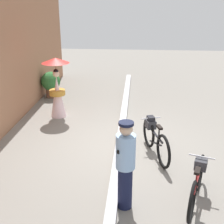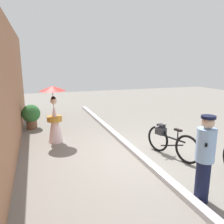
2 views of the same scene
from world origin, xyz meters
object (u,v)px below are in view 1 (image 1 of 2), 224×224
Objects in this scene: bicycle_far_side at (155,138)px; person_with_parasol at (57,87)px; person_officer at (125,164)px; potted_plant_by_door at (51,83)px; bicycle_near_officer at (197,182)px.

person_with_parasol reaches higher than bicycle_far_side.
bicycle_far_side is at bearing -17.35° from person_officer.
potted_plant_by_door reaches higher than bicycle_far_side.
person_officer is 1.71× the size of potted_plant_by_door.
potted_plant_by_door is at bearing 21.35° from person_with_parasol.
bicycle_near_officer is 7.32m from potted_plant_by_door.
person_with_parasol reaches higher than person_officer.
person_with_parasol is at bearing 52.38° from bicycle_far_side.
person_officer reaches higher than bicycle_far_side.
person_officer is at bearing -151.48° from person_with_parasol.
person_officer reaches higher than potted_plant_by_door.
potted_plant_by_door is (5.88, 4.36, 0.14)m from bicycle_near_officer.
bicycle_near_officer is at bearing -158.24° from bicycle_far_side.
bicycle_far_side is at bearing -138.59° from potted_plant_by_door.
person_with_parasol is at bearing -158.65° from potted_plant_by_door.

